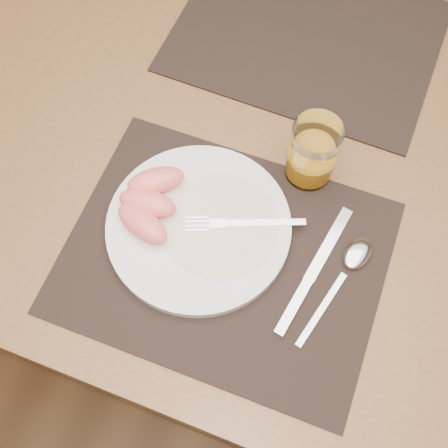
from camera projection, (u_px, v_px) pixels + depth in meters
The scene contains 11 objects.
ground at pixel (249, 286), 1.58m from camera, with size 5.00×5.00×0.00m, color brown.
table at pixel (265, 163), 0.97m from camera, with size 1.40×0.90×0.75m.
placemat_near at pixel (225, 257), 0.81m from camera, with size 0.45×0.35×0.00m, color black.
placemat_far at pixel (306, 36), 0.98m from camera, with size 0.45×0.35×0.00m, color black.
plate at pixel (199, 227), 0.82m from camera, with size 0.27×0.27×0.02m, color white.
plate_dressing at pixel (220, 225), 0.81m from camera, with size 0.17×0.17×0.00m.
fork at pixel (234, 223), 0.81m from camera, with size 0.17×0.08×0.00m.
knife at pixel (309, 280), 0.79m from camera, with size 0.05×0.22×0.01m.
spoon at pixel (352, 261), 0.80m from camera, with size 0.07×0.19×0.01m.
juice_glass at pixel (312, 154), 0.82m from camera, with size 0.07×0.07×0.11m.
grapefruit_wedges at pixel (149, 202), 0.81m from camera, with size 0.10×0.14×0.03m.
Camera 1 is at (0.11, -0.50, 1.51)m, focal length 45.00 mm.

